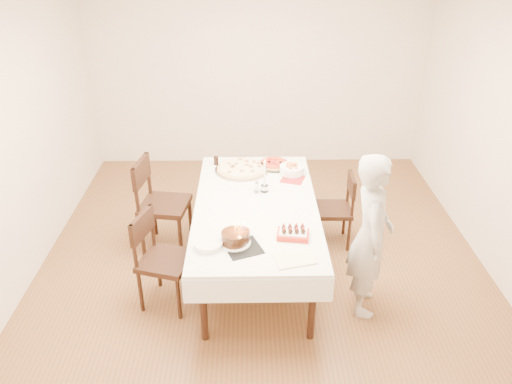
{
  "coord_description": "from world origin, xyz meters",
  "views": [
    {
      "loc": [
        -0.13,
        -4.14,
        3.08
      ],
      "look_at": [
        -0.07,
        -0.11,
        0.88
      ],
      "focal_mm": 35.0,
      "sensor_mm": 36.0,
      "label": 1
    }
  ],
  "objects_px": {
    "chair_left_savory": "(165,205)",
    "dining_table": "(256,238)",
    "cola_glass": "(216,161)",
    "chair_right_savory": "(333,210)",
    "chair_left_dessert": "(166,261)",
    "pizza_pepperoni": "(274,164)",
    "birthday_cake": "(240,232)",
    "pizza_white": "(242,169)",
    "person": "(371,236)",
    "taper_candle": "(265,175)",
    "strawberry_box": "(293,234)",
    "pasta_bowl": "(292,170)",
    "layer_cake": "(234,238)"
  },
  "relations": [
    {
      "from": "cola_glass",
      "to": "chair_right_savory",
      "type": "bearing_deg",
      "value": -17.94
    },
    {
      "from": "dining_table",
      "to": "chair_left_dessert",
      "type": "relative_size",
      "value": 2.36
    },
    {
      "from": "chair_right_savory",
      "to": "pizza_white",
      "type": "bearing_deg",
      "value": 166.79
    },
    {
      "from": "taper_candle",
      "to": "layer_cake",
      "type": "xyz_separation_m",
      "value": [
        -0.27,
        -0.89,
        -0.12
      ]
    },
    {
      "from": "chair_right_savory",
      "to": "birthday_cake",
      "type": "xyz_separation_m",
      "value": [
        -0.96,
        -1.08,
        0.44
      ]
    },
    {
      "from": "cola_glass",
      "to": "pizza_pepperoni",
      "type": "bearing_deg",
      "value": -4.0
    },
    {
      "from": "dining_table",
      "to": "birthday_cake",
      "type": "bearing_deg",
      "value": -103.05
    },
    {
      "from": "chair_right_savory",
      "to": "strawberry_box",
      "type": "height_order",
      "value": "strawberry_box"
    },
    {
      "from": "dining_table",
      "to": "pasta_bowl",
      "type": "distance_m",
      "value": 0.86
    },
    {
      "from": "chair_left_savory",
      "to": "birthday_cake",
      "type": "xyz_separation_m",
      "value": [
        0.79,
        -1.04,
        0.34
      ]
    },
    {
      "from": "chair_left_savory",
      "to": "pasta_bowl",
      "type": "bearing_deg",
      "value": -162.37
    },
    {
      "from": "chair_right_savory",
      "to": "pizza_pepperoni",
      "type": "xyz_separation_m",
      "value": [
        -0.61,
        0.36,
        0.37
      ]
    },
    {
      "from": "chair_left_dessert",
      "to": "pasta_bowl",
      "type": "distance_m",
      "value": 1.66
    },
    {
      "from": "taper_candle",
      "to": "strawberry_box",
      "type": "xyz_separation_m",
      "value": [
        0.21,
        -0.81,
        -0.14
      ]
    },
    {
      "from": "person",
      "to": "birthday_cake",
      "type": "relative_size",
      "value": 9.27
    },
    {
      "from": "chair_left_savory",
      "to": "strawberry_box",
      "type": "height_order",
      "value": "chair_left_savory"
    },
    {
      "from": "chair_left_dessert",
      "to": "pizza_pepperoni",
      "type": "bearing_deg",
      "value": -111.34
    },
    {
      "from": "pizza_pepperoni",
      "to": "birthday_cake",
      "type": "bearing_deg",
      "value": -103.64
    },
    {
      "from": "pizza_white",
      "to": "pasta_bowl",
      "type": "relative_size",
      "value": 2.25
    },
    {
      "from": "chair_left_savory",
      "to": "chair_left_dessert",
      "type": "xyz_separation_m",
      "value": [
        0.13,
        -0.9,
        -0.05
      ]
    },
    {
      "from": "pasta_bowl",
      "to": "chair_left_dessert",
      "type": "bearing_deg",
      "value": -137.07
    },
    {
      "from": "cola_glass",
      "to": "strawberry_box",
      "type": "bearing_deg",
      "value": -63.19
    },
    {
      "from": "chair_left_dessert",
      "to": "birthday_cake",
      "type": "relative_size",
      "value": 5.61
    },
    {
      "from": "pizza_white",
      "to": "strawberry_box",
      "type": "distance_m",
      "value": 1.35
    },
    {
      "from": "chair_left_dessert",
      "to": "pizza_pepperoni",
      "type": "relative_size",
      "value": 2.55
    },
    {
      "from": "dining_table",
      "to": "birthday_cake",
      "type": "xyz_separation_m",
      "value": [
        -0.14,
        -0.61,
        0.47
      ]
    },
    {
      "from": "person",
      "to": "pasta_bowl",
      "type": "relative_size",
      "value": 5.82
    },
    {
      "from": "layer_cake",
      "to": "chair_right_savory",
      "type": "bearing_deg",
      "value": 47.84
    },
    {
      "from": "chair_left_dessert",
      "to": "birthday_cake",
      "type": "xyz_separation_m",
      "value": [
        0.66,
        -0.14,
        0.39
      ]
    },
    {
      "from": "chair_left_savory",
      "to": "dining_table",
      "type": "bearing_deg",
      "value": 163.93
    },
    {
      "from": "cola_glass",
      "to": "birthday_cake",
      "type": "bearing_deg",
      "value": -79.37
    },
    {
      "from": "dining_table",
      "to": "pizza_white",
      "type": "relative_size",
      "value": 3.69
    },
    {
      "from": "chair_left_dessert",
      "to": "pizza_white",
      "type": "xyz_separation_m",
      "value": [
        0.66,
        1.19,
        0.32
      ]
    },
    {
      "from": "taper_candle",
      "to": "cola_glass",
      "type": "relative_size",
      "value": 3.71
    },
    {
      "from": "chair_left_savory",
      "to": "pizza_pepperoni",
      "type": "xyz_separation_m",
      "value": [
        1.14,
        0.4,
        0.27
      ]
    },
    {
      "from": "pasta_bowl",
      "to": "layer_cake",
      "type": "height_order",
      "value": "layer_cake"
    },
    {
      "from": "chair_left_savory",
      "to": "pizza_pepperoni",
      "type": "relative_size",
      "value": 2.84
    },
    {
      "from": "chair_left_dessert",
      "to": "person",
      "type": "height_order",
      "value": "person"
    },
    {
      "from": "taper_candle",
      "to": "birthday_cake",
      "type": "relative_size",
      "value": 2.17
    },
    {
      "from": "pizza_pepperoni",
      "to": "taper_candle",
      "type": "height_order",
      "value": "taper_candle"
    },
    {
      "from": "pasta_bowl",
      "to": "strawberry_box",
      "type": "xyz_separation_m",
      "value": [
        -0.08,
        -1.19,
        -0.02
      ]
    },
    {
      "from": "dining_table",
      "to": "chair_right_savory",
      "type": "distance_m",
      "value": 0.95
    },
    {
      "from": "person",
      "to": "birthday_cake",
      "type": "bearing_deg",
      "value": 100.5
    },
    {
      "from": "chair_left_dessert",
      "to": "pizza_white",
      "type": "relative_size",
      "value": 1.56
    },
    {
      "from": "chair_right_savory",
      "to": "pasta_bowl",
      "type": "relative_size",
      "value": 3.13
    },
    {
      "from": "pizza_pepperoni",
      "to": "layer_cake",
      "type": "height_order",
      "value": "layer_cake"
    },
    {
      "from": "dining_table",
      "to": "birthday_cake",
      "type": "relative_size",
      "value": 13.24
    },
    {
      "from": "chair_right_savory",
      "to": "pasta_bowl",
      "type": "distance_m",
      "value": 0.61
    },
    {
      "from": "chair_left_dessert",
      "to": "cola_glass",
      "type": "distance_m",
      "value": 1.44
    },
    {
      "from": "person",
      "to": "pizza_white",
      "type": "bearing_deg",
      "value": 47.88
    }
  ]
}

